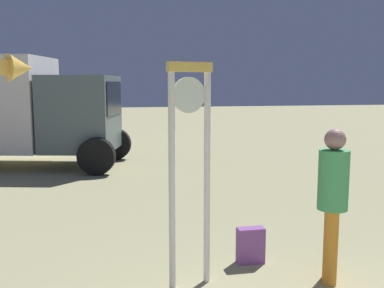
% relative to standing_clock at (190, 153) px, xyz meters
% --- Properties ---
extents(standing_clock, '(0.50, 0.21, 2.39)m').
position_rel_standing_clock_xyz_m(standing_clock, '(0.00, 0.00, 0.00)').
color(standing_clock, white).
rests_on(standing_clock, ground_plane).
extents(person_near_clock, '(0.32, 0.32, 1.70)m').
position_rel_standing_clock_xyz_m(person_near_clock, '(1.53, -0.22, -0.50)').
color(person_near_clock, orange).
rests_on(person_near_clock, ground_plane).
extents(backpack, '(0.33, 0.19, 0.44)m').
position_rel_standing_clock_xyz_m(backpack, '(0.84, 0.45, -1.24)').
color(backpack, '#824995').
rests_on(backpack, ground_plane).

